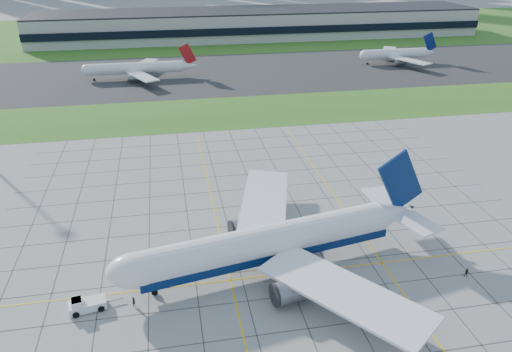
{
  "coord_description": "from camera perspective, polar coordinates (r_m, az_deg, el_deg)",
  "views": [
    {
      "loc": [
        -18.66,
        -72.04,
        53.81
      ],
      "look_at": [
        -0.57,
        24.17,
        7.0
      ],
      "focal_mm": 35.0,
      "sensor_mm": 36.0,
      "label": 1
    }
  ],
  "objects": [
    {
      "name": "apron_markings",
      "position": [
        100.84,
        1.94,
        -6.7
      ],
      "size": [
        120.0,
        130.0,
        0.03
      ],
      "color": "#474744",
      "rests_on": "ground"
    },
    {
      "name": "airliner",
      "position": [
        88.81,
        1.62,
        -7.66
      ],
      "size": [
        59.71,
        59.94,
        18.96
      ],
      "rotation": [
        0.0,
        0.0,
        0.19
      ],
      "color": "white",
      "rests_on": "ground"
    },
    {
      "name": "distant_jet_2",
      "position": [
        250.9,
        15.75,
        13.29
      ],
      "size": [
        35.81,
        42.66,
        14.08
      ],
      "color": "white",
      "rests_on": "ground"
    },
    {
      "name": "pushback_tug",
      "position": [
        86.45,
        -18.9,
        -13.72
      ],
      "size": [
        8.56,
        3.85,
        2.35
      ],
      "rotation": [
        0.0,
        0.0,
        0.19
      ],
      "color": "white",
      "rests_on": "ground"
    },
    {
      "name": "asphalt_taxiway",
      "position": [
        224.38,
        -5.68,
        11.56
      ],
      "size": [
        700.0,
        75.0,
        0.04
      ],
      "primitive_type": "cube",
      "color": "#383838",
      "rests_on": "ground"
    },
    {
      "name": "crew_far",
      "position": [
        96.3,
        22.96,
        -10.17
      ],
      "size": [
        1.01,
        0.95,
        1.66
      ],
      "primitive_type": "imported",
      "rotation": [
        0.0,
        0.0,
        -0.54
      ],
      "color": "black",
      "rests_on": "ground"
    },
    {
      "name": "grass_median",
      "position": [
        171.76,
        -3.9,
        7.24
      ],
      "size": [
        700.0,
        35.0,
        0.04
      ],
      "primitive_type": "cube",
      "color": "#2D621C",
      "rests_on": "ground"
    },
    {
      "name": "ground",
      "position": [
        91.84,
        3.19,
        -10.36
      ],
      "size": [
        1400.0,
        1400.0,
        0.0
      ],
      "primitive_type": "plane",
      "color": "#969691",
      "rests_on": "ground"
    },
    {
      "name": "distant_jet_1",
      "position": [
        219.87,
        -13.42,
        11.91
      ],
      "size": [
        45.24,
        42.66,
        14.08
      ],
      "color": "white",
      "rests_on": "ground"
    },
    {
      "name": "crew_near",
      "position": [
        85.15,
        -13.8,
        -13.77
      ],
      "size": [
        0.73,
        0.76,
        1.76
      ],
      "primitive_type": "imported",
      "rotation": [
        0.0,
        0.0,
        0.89
      ],
      "color": "black",
      "rests_on": "ground"
    },
    {
      "name": "grass_far",
      "position": [
        331.96,
        -7.58,
        16.02
      ],
      "size": [
        700.0,
        145.0,
        0.04
      ],
      "primitive_type": "cube",
      "color": "#2D621C",
      "rests_on": "ground"
    },
    {
      "name": "terminal",
      "position": [
        310.97,
        0.36,
        17.06
      ],
      "size": [
        260.0,
        43.0,
        15.8
      ],
      "color": "#B7B7B2",
      "rests_on": "ground"
    }
  ]
}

